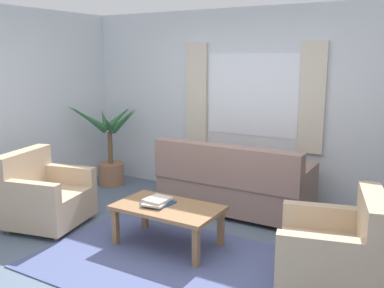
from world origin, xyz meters
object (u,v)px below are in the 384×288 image
(couch, at_px, (233,185))
(coffee_table, at_px, (168,211))
(book_stack_on_table, at_px, (158,201))
(potted_plant, at_px, (110,150))
(armchair_right, at_px, (336,253))
(armchair_left, at_px, (44,196))

(couch, height_order, coffee_table, couch)
(book_stack_on_table, relative_size, potted_plant, 0.28)
(book_stack_on_table, bearing_deg, couch, 76.69)
(book_stack_on_table, bearing_deg, armchair_right, -1.40)
(armchair_right, distance_m, coffee_table, 1.71)
(armchair_left, distance_m, book_stack_on_table, 1.48)
(book_stack_on_table, distance_m, potted_plant, 2.32)
(armchair_left, distance_m, armchair_right, 3.29)
(couch, distance_m, coffee_table, 1.24)
(armchair_left, relative_size, book_stack_on_table, 2.74)
(armchair_right, height_order, potted_plant, potted_plant)
(armchair_left, relative_size, potted_plant, 0.76)
(armchair_right, bearing_deg, book_stack_on_table, -105.57)
(armchair_right, xyz_separation_m, book_stack_on_table, (-1.83, 0.04, 0.12))
(potted_plant, bearing_deg, coffee_table, -34.73)
(couch, bearing_deg, coffee_table, 82.04)
(couch, relative_size, potted_plant, 1.44)
(coffee_table, bearing_deg, couch, 82.04)
(couch, relative_size, book_stack_on_table, 5.22)
(coffee_table, relative_size, book_stack_on_table, 3.02)
(couch, distance_m, armchair_left, 2.29)
(couch, height_order, potted_plant, potted_plant)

